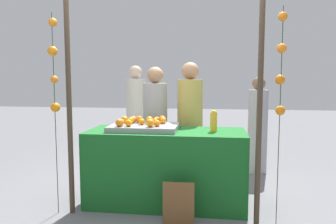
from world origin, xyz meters
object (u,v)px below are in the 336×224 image
object	(u,v)px
stall_counter	(166,167)
orange_0	(155,121)
juice_bottle	(214,121)
vendor_left	(155,131)
chalkboard_sign	(179,204)
vendor_right	(190,130)
orange_1	(150,123)

from	to	relation	value
stall_counter	orange_0	bearing A→B (deg)	161.64
juice_bottle	vendor_left	xyz separation A→B (m)	(-0.78, 0.62, -0.23)
orange_0	chalkboard_sign	xyz separation A→B (m)	(0.34, -0.60, -0.75)
vendor_right	stall_counter	bearing A→B (deg)	-109.94
stall_counter	orange_0	size ratio (longest dim) A/B	24.78
vendor_right	orange_1	bearing A→B (deg)	-116.07
chalkboard_sign	vendor_right	xyz separation A→B (m)	(0.03, 1.19, 0.57)
orange_1	orange_0	bearing A→B (deg)	85.60
orange_1	juice_bottle	distance (m)	0.72
stall_counter	chalkboard_sign	size ratio (longest dim) A/B	4.00
juice_bottle	vendor_right	world-z (taller)	vendor_right
stall_counter	orange_0	world-z (taller)	orange_0
juice_bottle	vendor_right	distance (m)	0.73
vendor_left	chalkboard_sign	bearing A→B (deg)	-69.59
vendor_right	juice_bottle	bearing A→B (deg)	-63.51
juice_bottle	vendor_left	bearing A→B (deg)	141.76
vendor_left	orange_1	bearing A→B (deg)	-84.23
orange_1	chalkboard_sign	world-z (taller)	orange_1
stall_counter	orange_1	world-z (taller)	orange_1
stall_counter	juice_bottle	world-z (taller)	juice_bottle
orange_1	juice_bottle	world-z (taller)	juice_bottle
vendor_left	stall_counter	bearing A→B (deg)	-69.22
stall_counter	vendor_right	bearing A→B (deg)	70.06
orange_0	vendor_left	world-z (taller)	vendor_left
orange_0	vendor_right	bearing A→B (deg)	57.67
juice_bottle	vendor_left	distance (m)	1.02
stall_counter	vendor_left	distance (m)	0.74
orange_0	chalkboard_sign	distance (m)	1.03
orange_0	stall_counter	bearing A→B (deg)	-18.36
vendor_left	orange_0	bearing A→B (deg)	-80.67
orange_0	orange_1	bearing A→B (deg)	-94.40
juice_bottle	vendor_left	world-z (taller)	vendor_left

